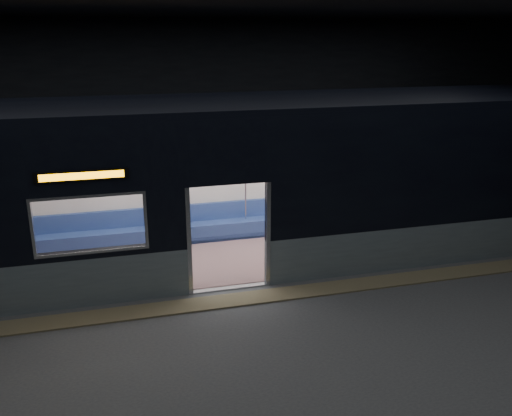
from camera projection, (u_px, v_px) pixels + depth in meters
name	position (u px, v px, depth m)	size (l,w,h in m)	color
station_floor	(243.00, 315.00, 9.28)	(24.00, 14.00, 0.01)	#47494C
station_envelope	(241.00, 99.00, 8.15)	(24.00, 14.00, 5.00)	black
tactile_strip	(236.00, 300.00, 9.78)	(22.80, 0.50, 0.03)	#8C7F59
metro_car	(213.00, 175.00, 11.04)	(18.00, 3.04, 3.35)	gray
passenger	(171.00, 213.00, 12.11)	(0.41, 0.65, 1.29)	black
handbag	(173.00, 220.00, 11.96)	(0.27, 0.23, 0.13)	black
transit_map	(306.00, 171.00, 12.99)	(0.93, 0.03, 0.60)	white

